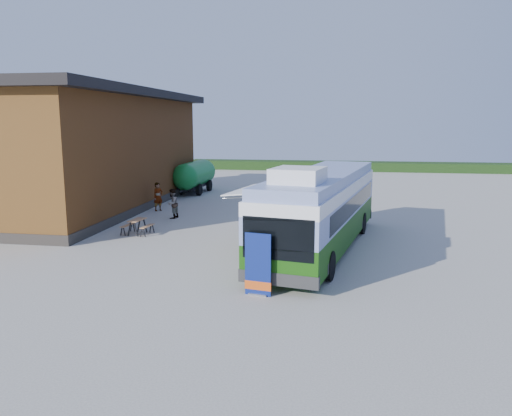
% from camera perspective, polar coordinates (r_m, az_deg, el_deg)
% --- Properties ---
extents(ground, '(100.00, 100.00, 0.00)m').
position_cam_1_polar(ground, '(21.45, -5.36, -5.08)').
color(ground, '#BCB7AD').
rests_on(ground, ground).
extents(barn, '(9.60, 21.20, 7.50)m').
position_cam_1_polar(barn, '(34.00, -18.53, 6.09)').
color(barn, brown).
rests_on(barn, ground).
extents(hedge, '(40.00, 3.00, 1.00)m').
position_cam_1_polar(hedge, '(58.32, 11.95, 4.69)').
color(hedge, '#264419').
rests_on(hedge, ground).
extents(bus, '(5.03, 13.00, 3.91)m').
position_cam_1_polar(bus, '(21.67, 7.53, 0.09)').
color(bus, '#1A5E0F').
rests_on(bus, ground).
extents(awning, '(3.25, 4.48, 0.51)m').
position_cam_1_polar(awning, '(21.63, 1.49, 2.80)').
color(awning, white).
rests_on(awning, ground).
extents(banner, '(0.88, 0.29, 2.05)m').
position_cam_1_polar(banner, '(15.99, 0.22, -7.14)').
color(banner, navy).
rests_on(banner, ground).
extents(picnic_table, '(1.41, 1.28, 0.75)m').
position_cam_1_polar(picnic_table, '(25.34, -13.42, -1.70)').
color(picnic_table, '#AB7C50').
rests_on(picnic_table, ground).
extents(person_a, '(0.73, 0.78, 1.79)m').
position_cam_1_polar(person_a, '(31.70, -11.13, 1.28)').
color(person_a, '#999999').
rests_on(person_a, ground).
extents(person_b, '(0.81, 0.95, 1.71)m').
position_cam_1_polar(person_b, '(29.09, -9.54, 0.50)').
color(person_b, '#999999').
rests_on(person_b, ground).
extents(slurry_tanker, '(2.16, 6.68, 2.46)m').
position_cam_1_polar(slurry_tanker, '(39.32, -7.02, 3.79)').
color(slurry_tanker, '#177F30').
rests_on(slurry_tanker, ground).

